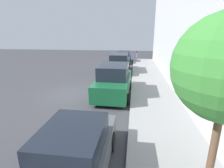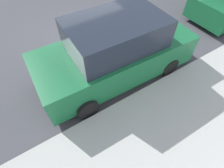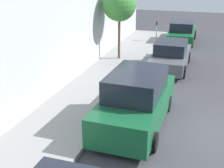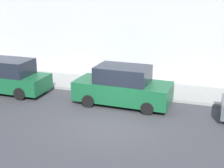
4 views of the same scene
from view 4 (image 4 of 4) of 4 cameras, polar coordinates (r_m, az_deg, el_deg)
ground_plane at (r=13.74m, az=-0.26°, el=-7.15°), size 60.00×60.00×0.00m
sidewalk at (r=18.12m, az=4.79°, el=-0.80°), size 2.82×32.00×0.15m
parked_suv_third at (r=15.58m, az=1.97°, el=-0.48°), size 2.10×4.85×1.98m
parked_minivan_fourth at (r=18.45m, az=-18.93°, el=1.38°), size 2.02×4.90×1.90m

